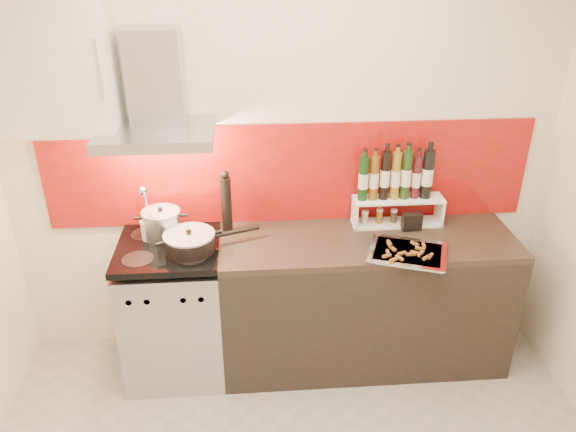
{
  "coord_description": "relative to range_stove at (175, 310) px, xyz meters",
  "views": [
    {
      "loc": [
        -0.22,
        -1.81,
        2.56
      ],
      "look_at": [
        0.0,
        0.95,
        1.15
      ],
      "focal_mm": 35.0,
      "sensor_mm": 36.0,
      "label": 1
    }
  ],
  "objects": [
    {
      "name": "back_wall",
      "position": [
        0.7,
        0.3,
        0.86
      ],
      "size": [
        3.4,
        0.02,
        2.6
      ],
      "primitive_type": "cube",
      "color": "silver",
      "rests_on": "ground"
    },
    {
      "name": "backsplash",
      "position": [
        0.75,
        0.29,
        0.78
      ],
      "size": [
        3.0,
        0.02,
        0.64
      ],
      "primitive_type": "cube",
      "color": "maroon",
      "rests_on": "back_wall"
    },
    {
      "name": "range_stove",
      "position": [
        0.0,
        0.0,
        0.0
      ],
      "size": [
        0.6,
        0.6,
        0.91
      ],
      "color": "#B7B7BA",
      "rests_on": "ground"
    },
    {
      "name": "counter",
      "position": [
        1.2,
        0.0,
        0.01
      ],
      "size": [
        1.8,
        0.6,
        0.9
      ],
      "color": "black",
      "rests_on": "ground"
    },
    {
      "name": "range_hood",
      "position": [
        0.0,
        0.14,
        1.3
      ],
      "size": [
        0.62,
        0.5,
        0.61
      ],
      "color": "#B7B7BA",
      "rests_on": "back_wall"
    },
    {
      "name": "upper_cabinet",
      "position": [
        -0.55,
        0.13,
        1.51
      ],
      "size": [
        0.7,
        0.35,
        0.72
      ],
      "primitive_type": "cube",
      "color": "white",
      "rests_on": "back_wall"
    },
    {
      "name": "stock_pot",
      "position": [
        -0.04,
        0.12,
        0.55
      ],
      "size": [
        0.23,
        0.23,
        0.2
      ],
      "color": "#B7B7BA",
      "rests_on": "range_stove"
    },
    {
      "name": "saute_pan",
      "position": [
        0.14,
        -0.06,
        0.52
      ],
      "size": [
        0.56,
        0.31,
        0.14
      ],
      "color": "black",
      "rests_on": "range_stove"
    },
    {
      "name": "utensil_jar",
      "position": [
        -0.12,
        0.08,
        0.57
      ],
      "size": [
        0.08,
        0.12,
        0.38
      ],
      "color": "silver",
      "rests_on": "range_stove"
    },
    {
      "name": "pepper_mill",
      "position": [
        0.35,
        0.15,
        0.66
      ],
      "size": [
        0.06,
        0.06,
        0.41
      ],
      "color": "black",
      "rests_on": "counter"
    },
    {
      "name": "step_shelf",
      "position": [
        1.4,
        0.18,
        0.71
      ],
      "size": [
        0.56,
        0.15,
        0.49
      ],
      "color": "white",
      "rests_on": "counter"
    },
    {
      "name": "caddy_box",
      "position": [
        1.49,
        0.09,
        0.52
      ],
      "size": [
        0.12,
        0.06,
        0.1
      ],
      "primitive_type": "cube",
      "rotation": [
        0.0,
        0.0,
        0.06
      ],
      "color": "black",
      "rests_on": "counter"
    },
    {
      "name": "baking_tray",
      "position": [
        1.38,
        -0.2,
        0.47
      ],
      "size": [
        0.52,
        0.46,
        0.03
      ],
      "color": "silver",
      "rests_on": "counter"
    }
  ]
}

